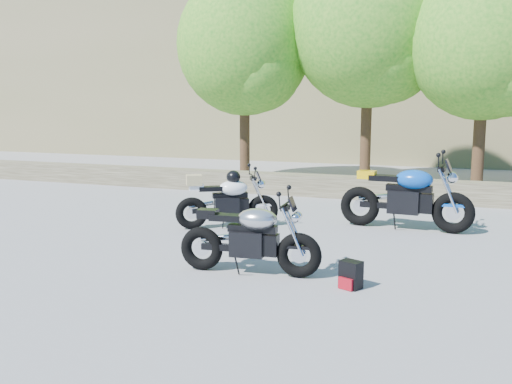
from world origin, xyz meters
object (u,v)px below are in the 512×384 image
at_px(white_bike, 227,200).
at_px(blue_bike, 406,198).
at_px(silver_bike, 250,239).
at_px(backpack, 351,275).

bearing_deg(white_bike, blue_bike, -14.22).
distance_m(silver_bike, blue_bike, 3.77).
xyz_separation_m(silver_bike, white_bike, (-1.40, 2.45, 0.04)).
bearing_deg(backpack, white_bike, 159.62).
xyz_separation_m(white_bike, blue_bike, (2.97, 0.97, 0.06)).
bearing_deg(white_bike, backpack, -75.63).
bearing_deg(silver_bike, white_bike, 114.26).
relative_size(blue_bike, backpack, 6.94).
bearing_deg(backpack, blue_bike, 108.98).
relative_size(silver_bike, white_bike, 1.16).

